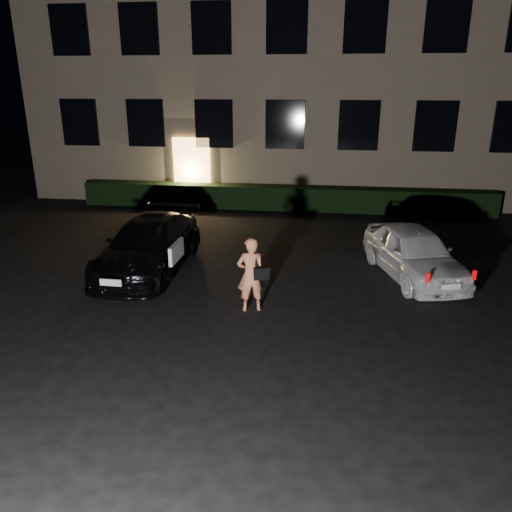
# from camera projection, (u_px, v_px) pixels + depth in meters

# --- Properties ---
(ground) EXTENTS (80.00, 80.00, 0.00)m
(ground) POSITION_uv_depth(u_px,v_px,m) (229.00, 354.00, 8.64)
(ground) COLOR black
(ground) RESTS_ON ground
(building) EXTENTS (20.00, 8.11, 12.00)m
(building) POSITION_uv_depth(u_px,v_px,m) (294.00, 43.00, 20.67)
(building) COLOR #6D614E
(building) RESTS_ON ground
(hedge) EXTENTS (15.00, 0.70, 0.85)m
(hedge) POSITION_uv_depth(u_px,v_px,m) (283.00, 198.00, 18.32)
(hedge) COLOR black
(hedge) RESTS_ON ground
(sedan) EXTENTS (1.91, 4.49, 1.27)m
(sedan) POSITION_uv_depth(u_px,v_px,m) (149.00, 245.00, 12.33)
(sedan) COLOR black
(sedan) RESTS_ON ground
(hatch) EXTENTS (2.41, 3.86, 1.23)m
(hatch) POSITION_uv_depth(u_px,v_px,m) (414.00, 253.00, 11.87)
(hatch) COLOR white
(hatch) RESTS_ON ground
(man) EXTENTS (0.72, 0.53, 1.56)m
(man) POSITION_uv_depth(u_px,v_px,m) (251.00, 274.00, 10.05)
(man) COLOR #D87C53
(man) RESTS_ON ground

